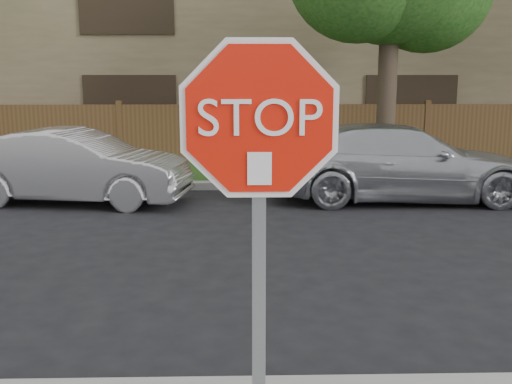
{
  "coord_description": "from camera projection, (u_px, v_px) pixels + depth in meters",
  "views": [
    {
      "loc": [
        -0.87,
        -4.19,
        2.34
      ],
      "look_at": [
        -0.79,
        -0.9,
        1.7
      ],
      "focal_mm": 42.0,
      "sensor_mm": 36.0,
      "label": 1
    }
  ],
  "objects": [
    {
      "name": "far_curb",
      "position": [
        283.0,
        185.0,
        12.56
      ],
      "size": [
        70.0,
        0.3,
        0.15
      ],
      "primitive_type": "cube",
      "color": "gray",
      "rests_on": "ground"
    },
    {
      "name": "grass_strip",
      "position": [
        278.0,
        173.0,
        14.19
      ],
      "size": [
        70.0,
        3.0,
        0.12
      ],
      "primitive_type": "cube",
      "color": "#1E4714",
      "rests_on": "ground"
    },
    {
      "name": "fence",
      "position": [
        274.0,
        135.0,
        15.61
      ],
      "size": [
        70.0,
        0.12,
        1.6
      ],
      "primitive_type": "cube",
      "color": "#50371C",
      "rests_on": "ground"
    },
    {
      "name": "apartment_building",
      "position": [
        266.0,
        40.0,
        20.58
      ],
      "size": [
        35.2,
        9.2,
        7.2
      ],
      "color": "#857353",
      "rests_on": "ground"
    },
    {
      "name": "stop_sign",
      "position": [
        259.0,
        189.0,
        2.76
      ],
      "size": [
        1.01,
        0.13,
        2.55
      ],
      "color": "gray",
      "rests_on": "sidewalk_near"
    },
    {
      "name": "sedan_left",
      "position": [
        75.0,
        166.0,
        11.03
      ],
      "size": [
        4.35,
        2.07,
        1.38
      ],
      "primitive_type": "imported",
      "rotation": [
        0.0,
        0.0,
        1.42
      ],
      "color": "silver",
      "rests_on": "ground"
    },
    {
      "name": "sedan_right",
      "position": [
        401.0,
        162.0,
        11.31
      ],
      "size": [
        5.02,
        2.16,
        1.44
      ],
      "primitive_type": "imported",
      "rotation": [
        0.0,
        0.0,
        1.54
      ],
      "color": "silver",
      "rests_on": "ground"
    }
  ]
}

